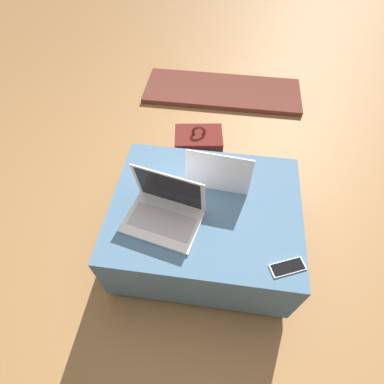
{
  "coord_description": "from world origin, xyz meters",
  "views": [
    {
      "loc": [
        0.04,
        -0.83,
        1.67
      ],
      "look_at": [
        -0.07,
        0.02,
        0.51
      ],
      "focal_mm": 28.0,
      "sensor_mm": 36.0,
      "label": 1
    }
  ],
  "objects_px": {
    "laptop_near": "(165,210)",
    "cell_phone": "(288,267)",
    "laptop_far": "(219,173)",
    "backpack": "(198,159)"
  },
  "relations": [
    {
      "from": "laptop_near",
      "to": "laptop_far",
      "type": "xyz_separation_m",
      "value": [
        0.24,
        0.27,
        -0.0
      ]
    },
    {
      "from": "laptop_near",
      "to": "laptop_far",
      "type": "relative_size",
      "value": 1.14
    },
    {
      "from": "laptop_far",
      "to": "backpack",
      "type": "distance_m",
      "value": 0.45
    },
    {
      "from": "backpack",
      "to": "laptop_far",
      "type": "bearing_deg",
      "value": 105.73
    },
    {
      "from": "laptop_near",
      "to": "cell_phone",
      "type": "relative_size",
      "value": 2.37
    },
    {
      "from": "cell_phone",
      "to": "backpack",
      "type": "distance_m",
      "value": 0.95
    },
    {
      "from": "laptop_far",
      "to": "cell_phone",
      "type": "relative_size",
      "value": 2.07
    },
    {
      "from": "laptop_far",
      "to": "cell_phone",
      "type": "distance_m",
      "value": 0.57
    },
    {
      "from": "laptop_near",
      "to": "laptop_far",
      "type": "distance_m",
      "value": 0.36
    },
    {
      "from": "backpack",
      "to": "cell_phone",
      "type": "bearing_deg",
      "value": 113.39
    }
  ]
}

